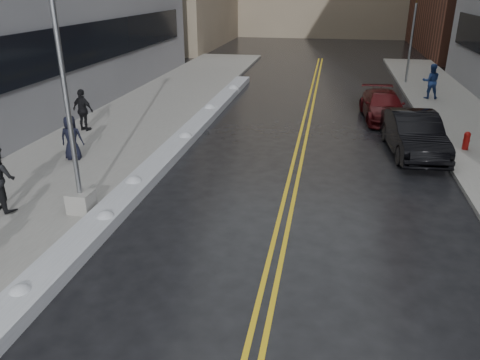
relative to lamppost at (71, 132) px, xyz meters
The scene contains 13 objects.
ground 4.62m from the lamppost, 31.22° to the right, with size 160.00×160.00×0.00m, color black.
sidewalk_west 8.72m from the lamppost, 107.03° to the left, with size 5.50×50.00×0.15m, color gray.
lane_line_left 10.12m from the lamppost, 54.77° to the left, with size 0.12×50.00×0.01m, color gold.
lane_line_right 10.29m from the lamppost, 53.36° to the left, with size 0.12×50.00×0.01m, color gold.
snow_ridge 6.50m from the lamppost, 81.94° to the left, with size 0.90×30.00×0.34m, color #BABCC4.
lamppost is the anchor object (origin of this frame).
fire_hydrant 14.81m from the lamppost, 33.04° to the left, with size 0.26×0.26×0.73m.
traffic_signal 24.98m from the lamppost, 61.79° to the left, with size 0.16×0.20×6.00m.
pedestrian_c 4.94m from the lamppost, 121.66° to the left, with size 0.82×0.53×1.68m, color black.
pedestrian_d 8.62m from the lamppost, 117.23° to the left, with size 1.09×0.46×1.87m, color black.
pedestrian_east 21.34m from the lamppost, 54.17° to the left, with size 0.95×0.74×1.96m, color navy.
car_black 12.76m from the lamppost, 36.31° to the left, with size 1.73×4.97×1.64m, color black.
car_maroon 15.88m from the lamppost, 53.10° to the left, with size 1.90×4.67×1.36m, color #3A090B.
Camera 1 is at (3.51, -9.10, 6.25)m, focal length 35.00 mm.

